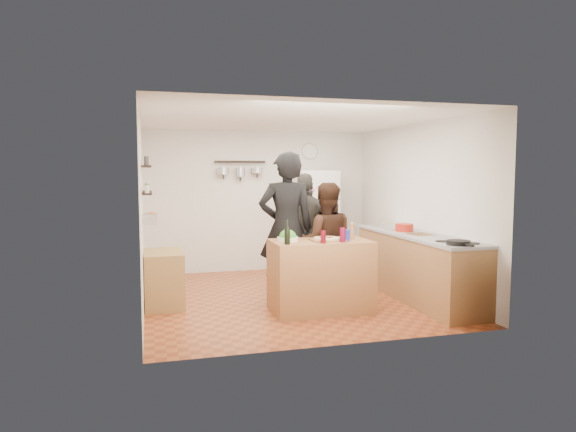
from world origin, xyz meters
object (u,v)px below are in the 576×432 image
object	(u,v)px
wine_bottle	(287,236)
person_back	(306,233)
side_table	(164,279)
person_left	(286,228)
person_center	(325,243)
counter_run	(417,267)
red_bowl	(404,228)
salad_bowl	(288,239)
prep_island	(320,276)
skillet	(458,243)
wall_clock	(310,151)
pepper_mill	(352,232)
salt_canister	(346,235)
fridge	(315,221)

from	to	relation	value
wine_bottle	person_back	size ratio (longest dim) A/B	0.12
side_table	person_left	bearing A→B (deg)	-9.37
person_center	counter_run	distance (m)	1.36
wine_bottle	red_bowl	bearing A→B (deg)	21.48
counter_run	red_bowl	world-z (taller)	red_bowl
salad_bowl	counter_run	xyz separation A→B (m)	(1.94, 0.20, -0.49)
prep_island	skillet	world-z (taller)	skillet
person_center	wall_clock	size ratio (longest dim) A/B	5.45
salad_bowl	person_back	size ratio (longest dim) A/B	0.15
salad_bowl	counter_run	size ratio (longest dim) A/B	0.10
pepper_mill	counter_run	distance (m)	1.22
counter_run	person_back	bearing A→B (deg)	150.19
wall_clock	side_table	xyz separation A→B (m)	(-2.69, -2.11, -1.78)
skillet	red_bowl	world-z (taller)	red_bowl
counter_run	skillet	world-z (taller)	skillet
person_back	salt_canister	bearing A→B (deg)	115.58
person_center	skillet	xyz separation A→B (m)	(1.20, -1.30, 0.13)
salt_canister	wall_clock	bearing A→B (deg)	81.17
wall_clock	prep_island	bearing A→B (deg)	-104.89
salt_canister	red_bowl	world-z (taller)	salt_canister
red_bowl	side_table	bearing A→B (deg)	176.32
pepper_mill	wall_clock	distance (m)	3.08
wall_clock	side_table	world-z (taller)	wall_clock
person_center	red_bowl	xyz separation A→B (m)	(1.25, 0.12, 0.16)
person_left	person_center	distance (m)	0.58
wine_bottle	counter_run	size ratio (longest dim) A/B	0.08
prep_island	counter_run	bearing A→B (deg)	9.53
salt_canister	side_table	distance (m)	2.47
person_left	red_bowl	distance (m)	1.78
counter_run	wine_bottle	bearing A→B (deg)	-166.76
salad_bowl	person_center	xyz separation A→B (m)	(0.64, 0.38, -0.12)
wall_clock	person_center	bearing A→B (deg)	-102.61
counter_run	person_center	bearing A→B (deg)	172.28
prep_island	person_back	size ratio (longest dim) A/B	0.71
person_back	fridge	xyz separation A→B (m)	(0.64, 1.51, 0.02)
wall_clock	salt_canister	bearing A→B (deg)	-98.83
counter_run	skillet	xyz separation A→B (m)	(-0.10, -1.12, 0.50)
person_left	wall_clock	xyz separation A→B (m)	(1.08, 2.38, 1.13)
salad_bowl	side_table	bearing A→B (deg)	154.34
salt_canister	person_center	size ratio (longest dim) A/B	0.09
salt_canister	person_left	world-z (taller)	person_left
salt_canister	person_back	size ratio (longest dim) A/B	0.08
skillet	red_bowl	bearing A→B (deg)	87.98
person_center	skillet	size ratio (longest dim) A/B	5.92
wine_bottle	side_table	bearing A→B (deg)	145.12
person_left	person_back	bearing A→B (deg)	-122.89
salad_bowl	wine_bottle	bearing A→B (deg)	-106.50
salad_bowl	skillet	distance (m)	2.05
person_back	skillet	bearing A→B (deg)	141.20
salad_bowl	pepper_mill	world-z (taller)	pepper_mill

